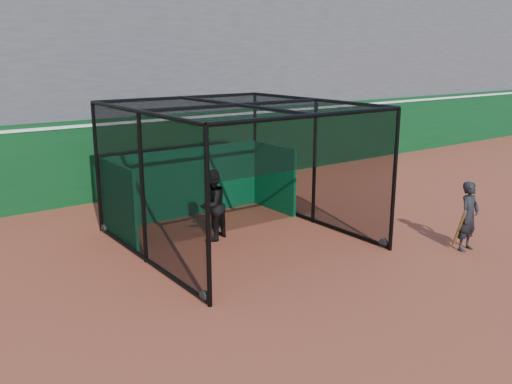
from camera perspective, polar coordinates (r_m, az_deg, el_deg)
ground at (r=11.01m, az=6.04°, el=-9.22°), size 120.00×120.00×0.00m
outfield_wall at (r=17.61m, az=-12.73°, el=3.85°), size 50.00×0.50×2.50m
grandstand at (r=20.85m, az=-17.54°, el=13.95°), size 50.00×7.85×8.95m
batting_cage at (r=12.77m, az=-1.96°, el=1.84°), size 4.94×5.37×3.25m
batter at (r=13.01m, az=-4.69°, el=-1.39°), size 1.05×0.97×1.73m
on_deck_player at (r=13.22m, az=21.47°, el=-2.41°), size 0.63×0.44×1.61m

